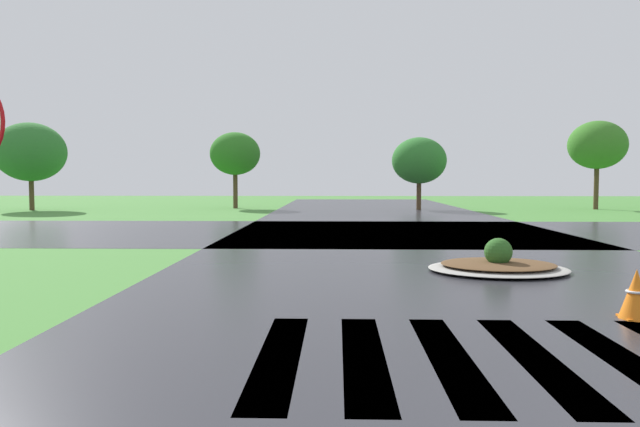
% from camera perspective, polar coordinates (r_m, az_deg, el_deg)
% --- Properties ---
extents(asphalt_roadway, '(11.38, 80.00, 0.01)m').
position_cam_1_polar(asphalt_roadway, '(12.86, 11.03, -5.08)').
color(asphalt_roadway, '#2B2B30').
rests_on(asphalt_roadway, ground).
extents(asphalt_cross_road, '(90.00, 10.24, 0.01)m').
position_cam_1_polar(asphalt_cross_road, '(20.95, 7.39, -1.77)').
color(asphalt_cross_road, '#2B2B30').
rests_on(asphalt_cross_road, ground).
extents(crosswalk_stripes, '(5.85, 3.32, 0.01)m').
position_cam_1_polar(crosswalk_stripes, '(6.82, 19.92, -12.87)').
color(crosswalk_stripes, white).
rests_on(crosswalk_stripes, ground).
extents(median_island, '(2.81, 2.39, 0.68)m').
position_cam_1_polar(median_island, '(12.60, 16.72, -4.76)').
color(median_island, '#9E9B93').
rests_on(median_island, ground).
extents(traffic_cone, '(0.43, 0.43, 0.68)m').
position_cam_1_polar(traffic_cone, '(9.09, 28.06, -6.88)').
color(traffic_cone, orange).
rests_on(traffic_cone, ground).
extents(background_treeline, '(49.09, 6.09, 5.78)m').
position_cam_1_polar(background_treeline, '(35.84, 9.47, 6.10)').
color(background_treeline, '#4C3823').
rests_on(background_treeline, ground).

